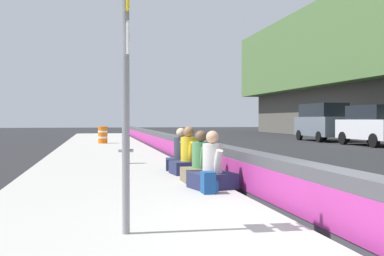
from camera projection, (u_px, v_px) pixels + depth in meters
name	position (u px, v px, depth m)	size (l,w,h in m)	color
ground_plane	(345.00, 239.00, 5.79)	(160.00, 160.00, 0.00)	#232326
sidewalk_strip	(132.00, 245.00, 5.26)	(80.00, 4.40, 0.14)	#A8A59E
jersey_barrier	(345.00, 205.00, 5.79)	(76.00, 0.45, 0.85)	#47474C
route_sign_post	(126.00, 57.00, 5.46)	(0.44, 0.09, 3.60)	gray
fire_hydrant	(126.00, 149.00, 14.21)	(0.26, 0.46, 0.88)	gray
seated_person_foreground	(212.00, 170.00, 9.11)	(0.86, 0.95, 1.13)	#23284C
seated_person_middle	(201.00, 166.00, 10.08)	(0.71, 0.81, 1.12)	#706651
seated_person_rear	(189.00, 159.00, 11.51)	(0.80, 0.92, 1.18)	#23284C
seated_person_far	(181.00, 157.00, 12.46)	(0.79, 0.89, 1.13)	#23284C
backpack	(209.00, 183.00, 8.48)	(0.32, 0.28, 0.40)	navy
construction_barrel	(103.00, 135.00, 26.13)	(0.54, 0.54, 0.95)	orange
parked_car_fourth	(373.00, 125.00, 25.95)	(4.81, 2.09, 2.28)	silver
parked_car_midline	(322.00, 121.00, 31.65)	(5.17, 2.25, 2.56)	slate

